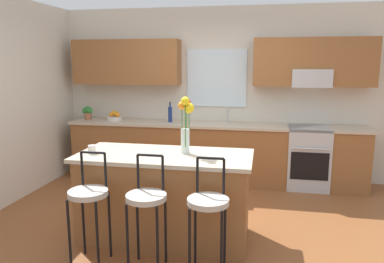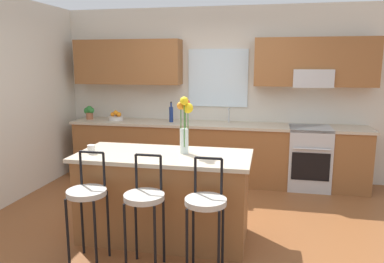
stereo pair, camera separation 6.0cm
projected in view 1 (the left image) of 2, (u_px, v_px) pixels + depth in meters
name	position (u px, v px, depth m)	size (l,w,h in m)	color
ground_plane	(193.00, 226.00, 4.26)	(14.00, 14.00, 0.00)	brown
wall_left	(2.00, 102.00, 4.77)	(0.12, 4.60, 2.70)	beige
back_wall_assembly	(218.00, 84.00, 5.89)	(5.60, 0.50, 2.70)	beige
counter_run	(214.00, 152.00, 5.81)	(4.56, 0.64, 0.92)	brown
sink_faucet	(228.00, 113.00, 5.80)	(0.02, 0.13, 0.23)	#B7BABC
oven_range	(307.00, 157.00, 5.53)	(0.60, 0.64, 0.92)	#B7BABC
kitchen_island	(165.00, 196.00, 3.91)	(1.80, 0.82, 0.92)	brown
bar_stool_near	(89.00, 198.00, 3.38)	(0.36, 0.36, 1.04)	black
bar_stool_middle	(147.00, 202.00, 3.28)	(0.36, 0.36, 1.04)	black
bar_stool_far	(208.00, 207.00, 3.18)	(0.36, 0.36, 1.04)	black
flower_vase	(186.00, 119.00, 3.78)	(0.17, 0.17, 0.59)	silver
mug_ceramic	(92.00, 150.00, 3.83)	(0.08, 0.08, 0.09)	silver
fruit_bowl_oranges	(115.00, 117.00, 6.02)	(0.24, 0.24, 0.16)	silver
bottle_olive_oil	(170.00, 114.00, 5.83)	(0.06, 0.06, 0.32)	navy
potted_plant_small	(88.00, 112.00, 6.09)	(0.19, 0.13, 0.22)	#9E5B3D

